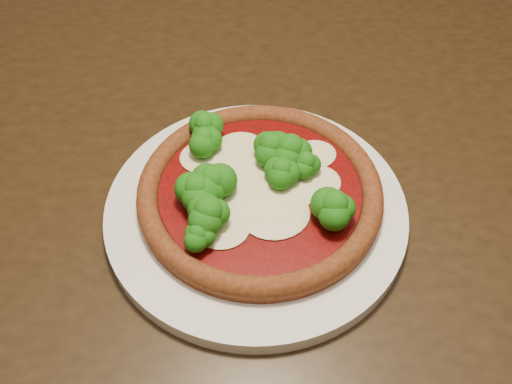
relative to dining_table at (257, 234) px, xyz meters
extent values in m
cube|color=black|center=(0.00, 0.00, 0.07)|extent=(1.44, 1.14, 0.04)
cylinder|color=silver|center=(-0.01, -0.04, 0.10)|extent=(0.33, 0.33, 0.02)
cylinder|color=brown|center=(-0.01, -0.03, 0.11)|extent=(0.26, 0.26, 0.01)
torus|color=brown|center=(-0.01, -0.03, 0.12)|extent=(0.27, 0.27, 0.02)
cylinder|color=#6A0605|center=(-0.01, -0.03, 0.12)|extent=(0.22, 0.22, 0.00)
ellipsoid|color=#F1EBC0|center=(0.00, -0.03, 0.12)|extent=(0.12, 0.11, 0.01)
ellipsoid|color=#F1EBC0|center=(0.05, -0.04, 0.12)|extent=(0.06, 0.05, 0.00)
ellipsoid|color=#F1EBC0|center=(0.00, -0.07, 0.12)|extent=(0.07, 0.07, 0.01)
ellipsoid|color=#F1EBC0|center=(-0.01, 0.04, 0.12)|extent=(0.06, 0.06, 0.00)
ellipsoid|color=#F1EBC0|center=(-0.05, 0.03, 0.12)|extent=(0.06, 0.05, 0.00)
ellipsoid|color=#F1EBC0|center=(-0.06, -0.07, 0.12)|extent=(0.06, 0.05, 0.00)
ellipsoid|color=#F1EBC0|center=(0.04, 0.00, 0.12)|extent=(0.07, 0.06, 0.01)
ellipsoid|color=#F1EBC0|center=(-0.05, -0.02, 0.12)|extent=(0.07, 0.06, 0.01)
ellipsoid|color=#F1EBC0|center=(0.07, 0.00, 0.12)|extent=(0.05, 0.05, 0.00)
ellipsoid|color=#248B16|center=(-0.07, -0.03, 0.15)|extent=(0.05, 0.05, 0.04)
ellipsoid|color=#248B16|center=(-0.07, -0.07, 0.15)|extent=(0.05, 0.05, 0.04)
ellipsoid|color=#248B16|center=(0.05, -0.09, 0.15)|extent=(0.05, 0.05, 0.04)
ellipsoid|color=#248B16|center=(0.04, 0.00, 0.15)|extent=(0.05, 0.05, 0.04)
ellipsoid|color=#248B16|center=(-0.04, 0.06, 0.15)|extent=(0.04, 0.04, 0.04)
ellipsoid|color=#248B16|center=(-0.09, -0.08, 0.14)|extent=(0.03, 0.03, 0.03)
ellipsoid|color=#248B16|center=(-0.06, -0.02, 0.15)|extent=(0.05, 0.05, 0.04)
ellipsoid|color=#248B16|center=(0.05, -0.02, 0.14)|extent=(0.04, 0.04, 0.03)
ellipsoid|color=#248B16|center=(0.02, -0.03, 0.14)|extent=(0.04, 0.04, 0.04)
ellipsoid|color=#248B16|center=(0.02, 0.01, 0.15)|extent=(0.05, 0.05, 0.04)
ellipsoid|color=#248B16|center=(-0.05, 0.04, 0.14)|extent=(0.04, 0.04, 0.04)
camera|label=1|loc=(-0.12, -0.42, 0.59)|focal=40.00mm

